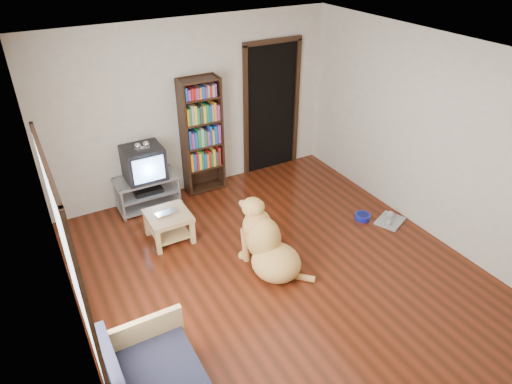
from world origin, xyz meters
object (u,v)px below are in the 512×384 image
grey_rag (390,221)px  bookshelf (201,130)px  coffee_table (169,222)px  tv_stand (148,191)px  laptop (168,214)px  crt_tv (143,162)px  dog_bowl (362,217)px  dog (267,246)px

grey_rag → bookshelf: bookshelf is taller
coffee_table → grey_rag: bearing=-21.9°
grey_rag → tv_stand: bearing=144.2°
coffee_table → tv_stand: bearing=89.7°
laptop → crt_tv: 1.02m
laptop → grey_rag: bearing=-26.7°
tv_stand → crt_tv: crt_tv is taller
tv_stand → bookshelf: bearing=5.6°
dog_bowl → tv_stand: size_ratio=0.24×
coffee_table → dog: size_ratio=0.53×
laptop → crt_tv: crt_tv is taller
tv_stand → dog: 2.23m
grey_rag → dog: dog is taller
tv_stand → crt_tv: (0.00, 0.02, 0.47)m
crt_tv → dog_bowl: bearing=-35.7°
laptop → dog: (0.84, -1.12, -0.07)m
laptop → dog_bowl: laptop is taller
crt_tv → dog: size_ratio=0.56×
bookshelf → coffee_table: bookshelf is taller
tv_stand → crt_tv: bearing=90.0°
laptop → coffee_table: (0.00, 0.03, -0.13)m
grey_rag → bookshelf: size_ratio=0.22×
dog_bowl → coffee_table: bearing=160.6°
dog_bowl → bookshelf: 2.68m
crt_tv → bookshelf: bookshelf is taller
tv_stand → coffee_table: 0.92m
crt_tv → laptop: bearing=-90.3°
coffee_table → crt_tv: bearing=89.7°
tv_stand → bookshelf: 1.20m
grey_rag → bookshelf: 3.05m
bookshelf → dog: bearing=-93.1°
dog_bowl → grey_rag: (0.30, -0.25, -0.03)m
grey_rag → dog_bowl: bearing=140.2°
tv_stand → crt_tv: size_ratio=1.55×
crt_tv → coffee_table: (-0.01, -0.94, -0.46)m
tv_stand → laptop: bearing=-90.3°
grey_rag → bookshelf: (-1.92, 2.16, 0.99)m
coffee_table → dog: bearing=-53.9°
crt_tv → coffee_table: size_ratio=1.05×
grey_rag → tv_stand: size_ratio=0.44×
grey_rag → bookshelf: bearing=131.5°
dog_bowl → tv_stand: 3.15m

